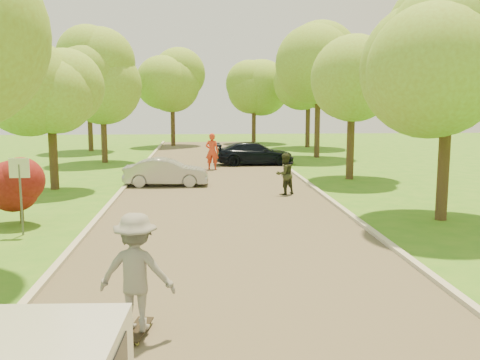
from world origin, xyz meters
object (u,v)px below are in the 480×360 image
object	(u,v)px
dark_sedan	(255,154)
person_olive	(285,174)
longboard	(138,330)
person_striped	(212,151)
silver_sedan	(166,172)
street_sign	(20,180)
skateboarder	(136,272)

from	to	relation	value
dark_sedan	person_olive	xyz separation A→B (m)	(0.15, -10.19, 0.17)
longboard	person_striped	distance (m)	21.01
silver_sedan	person_olive	distance (m)	5.55
dark_sedan	person_striped	xyz separation A→B (m)	(-2.55, -2.01, 0.33)
silver_sedan	person_striped	size ratio (longest dim) A/B	1.85
street_sign	person_olive	world-z (taller)	street_sign
silver_sedan	person_olive	size ratio (longest dim) A/B	2.21
longboard	person_olive	distance (m)	13.50
dark_sedan	person_striped	size ratio (longest dim) A/B	2.31
silver_sedan	longboard	bearing A→B (deg)	-176.34
street_sign	silver_sedan	distance (m)	9.28
person_olive	silver_sedan	bearing A→B (deg)	-58.43
silver_sedan	person_striped	world-z (taller)	person_striped
person_striped	person_olive	xyz separation A→B (m)	(2.70, -8.17, -0.17)
street_sign	person_olive	xyz separation A→B (m)	(8.37, 5.89, -0.73)
dark_sedan	longboard	bearing A→B (deg)	167.42
silver_sedan	dark_sedan	distance (m)	8.89
street_sign	longboard	distance (m)	8.05
silver_sedan	dark_sedan	world-z (taller)	dark_sedan
person_striped	person_olive	distance (m)	8.61
street_sign	person_striped	world-z (taller)	street_sign
skateboarder	longboard	bearing A→B (deg)	9.76
skateboarder	person_olive	xyz separation A→B (m)	(4.41, 12.74, -0.23)
person_striped	longboard	bearing A→B (deg)	98.85
person_striped	street_sign	bearing A→B (deg)	81.57
street_sign	silver_sedan	world-z (taller)	street_sign
silver_sedan	longboard	xyz separation A→B (m)	(0.46, -15.40, -0.50)
dark_sedan	longboard	world-z (taller)	dark_sedan
longboard	person_olive	xyz separation A→B (m)	(4.41, 12.74, 0.73)
dark_sedan	person_striped	world-z (taller)	person_striped
dark_sedan	longboard	distance (m)	23.33
dark_sedan	silver_sedan	bearing A→B (deg)	145.89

